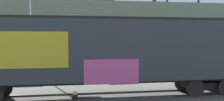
{
  "coord_description": "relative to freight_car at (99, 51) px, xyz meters",
  "views": [
    {
      "loc": [
        -0.13,
        -11.04,
        2.97
      ],
      "look_at": [
        1.76,
        2.7,
        2.23
      ],
      "focal_mm": 35.42,
      "sensor_mm": 36.0,
      "label": 1
    }
  ],
  "objects": [
    {
      "name": "flagpole",
      "position": [
        -5.16,
        9.97,
        2.66
      ],
      "size": [
        1.55,
        0.27,
        7.73
      ],
      "color": "silver",
      "rests_on": "ground_plane"
    },
    {
      "name": "parked_car_white",
      "position": [
        6.8,
        6.44,
        -1.5
      ],
      "size": [
        4.07,
        2.08,
        1.7
      ],
      "color": "silver",
      "rests_on": "ground_plane"
    },
    {
      "name": "parked_car_blue",
      "position": [
        -5.4,
        6.09,
        -1.5
      ],
      "size": [
        4.63,
        1.85,
        1.68
      ],
      "color": "navy",
      "rests_on": "ground_plane"
    },
    {
      "name": "parked_car_silver",
      "position": [
        0.91,
        6.26,
        -1.48
      ],
      "size": [
        4.25,
        2.09,
        1.76
      ],
      "color": "#B7BABF",
      "rests_on": "ground_plane"
    },
    {
      "name": "track",
      "position": [
        0.78,
        0.01,
        -2.32
      ],
      "size": [
        60.01,
        3.0,
        0.08
      ],
      "color": "#4C4742",
      "rests_on": "ground_plane"
    },
    {
      "name": "ground_plane",
      "position": [
        -0.73,
        0.0,
        -2.35
      ],
      "size": [
        260.0,
        260.0,
        0.0
      ],
      "primitive_type": "plane",
      "color": "slate"
    },
    {
      "name": "hillside",
      "position": [
        -0.75,
        70.7,
        4.41
      ],
      "size": [
        130.98,
        42.16,
        18.06
      ],
      "color": "slate",
      "rests_on": "ground_plane"
    },
    {
      "name": "freight_car",
      "position": [
        0.0,
        0.0,
        0.0
      ],
      "size": [
        17.79,
        2.94,
        4.08
      ],
      "color": "#33383D",
      "rests_on": "ground_plane"
    }
  ]
}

